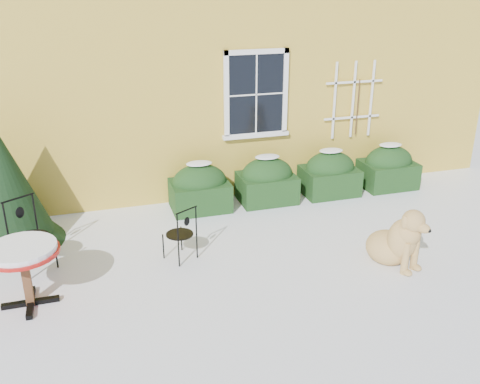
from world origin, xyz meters
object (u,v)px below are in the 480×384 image
object	(u,v)px
evergreen_shrub	(0,193)
dog	(398,241)
patio_chair_far	(29,235)
patio_chair_near	(181,233)
bistro_table	(23,256)

from	to	relation	value
evergreen_shrub	dog	size ratio (longest dim) A/B	1.96
dog	patio_chair_far	bearing A→B (deg)	142.43
patio_chair_near	dog	bearing A→B (deg)	130.15
patio_chair_near	bistro_table	bearing A→B (deg)	-13.46
bistro_table	dog	distance (m)	5.19
evergreen_shrub	bistro_table	world-z (taller)	evergreen_shrub
patio_chair_far	evergreen_shrub	bearing A→B (deg)	82.84
bistro_table	dog	world-z (taller)	dog
evergreen_shrub	dog	world-z (taller)	evergreen_shrub
bistro_table	patio_chair_near	bearing A→B (deg)	16.36
bistro_table	patio_chair_far	xyz separation A→B (m)	(-0.01, 1.01, -0.18)
patio_chair_far	bistro_table	bearing A→B (deg)	-121.67
evergreen_shrub	dog	xyz separation A→B (m)	(5.60, -2.43, -0.47)
bistro_table	dog	xyz separation A→B (m)	(5.15, -0.47, -0.32)
patio_chair_far	dog	bearing A→B (deg)	-48.02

